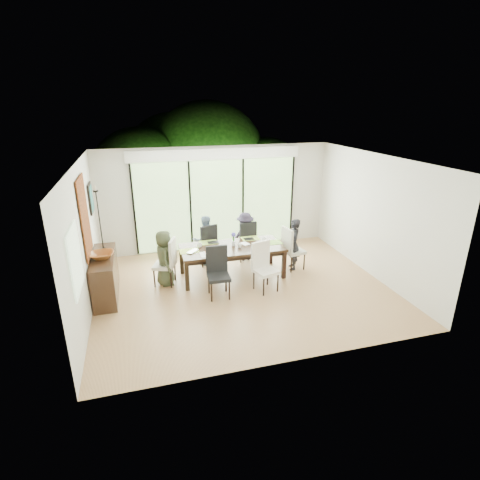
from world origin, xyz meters
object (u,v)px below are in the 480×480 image
object	(u,v)px
person_far_right	(245,236)
person_right_end	(294,244)
vase	(234,243)
chair_far_right	(245,240)
person_left_end	(165,258)
chair_right_end	(294,248)
chair_near_left	(219,273)
cup_b	(240,246)
cup_a	(199,245)
table_top	(232,248)
chair_left_end	(164,262)
laptop	(195,252)
person_far_left	(205,240)
sideboard	(105,276)
chair_near_right	(266,268)
chair_far_left	(205,243)
cup_c	(265,240)
bowl	(102,255)

from	to	relation	value
person_far_right	person_right_end	bearing A→B (deg)	133.83
vase	person_right_end	bearing A→B (deg)	-2.00
chair_far_right	person_left_end	bearing A→B (deg)	17.22
person_left_end	person_right_end	xyz separation A→B (m)	(2.96, 0.00, 0.00)
chair_right_end	chair_near_left	distance (m)	2.18
cup_b	person_right_end	bearing A→B (deg)	4.30
person_left_end	cup_a	xyz separation A→B (m)	(0.78, 0.15, 0.14)
cup_a	cup_b	size ratio (longest dim) A/B	1.24
chair_right_end	person_right_end	size ratio (longest dim) A/B	0.85
table_top	chair_left_end	world-z (taller)	chair_left_end
chair_near_left	laptop	world-z (taller)	chair_near_left
person_far_right	person_left_end	bearing A→B (deg)	17.82
chair_near_left	vase	xyz separation A→B (m)	(0.55, 0.92, 0.24)
table_top	person_far_left	distance (m)	0.95
chair_left_end	cup_b	xyz separation A→B (m)	(1.65, -0.10, 0.23)
person_left_end	cup_b	world-z (taller)	person_left_end
chair_near_left	person_right_end	xyz separation A→B (m)	(1.98, 0.87, 0.09)
vase	cup_a	bearing A→B (deg)	172.41
chair_near_left	laptop	size ratio (longest dim) A/B	3.33
chair_right_end	sideboard	distance (m)	4.19
chair_far_right	chair_near_right	world-z (taller)	same
chair_far_left	vase	size ratio (longest dim) A/B	9.17
chair_near_left	cup_c	distance (m)	1.64
person_left_end	bowl	world-z (taller)	person_left_end
chair_near_right	cup_b	world-z (taller)	chair_near_right
cup_a	sideboard	world-z (taller)	sideboard
vase	cup_b	world-z (taller)	vase
person_right_end	table_top	bearing A→B (deg)	-77.05
person_far_left	table_top	bearing A→B (deg)	113.26
person_right_end	bowl	bearing A→B (deg)	-72.95
chair_right_end	person_right_end	world-z (taller)	person_right_end
table_top	chair_near_right	distance (m)	1.02
person_left_end	person_far_left	size ratio (longest dim) A/B	1.00
chair_left_end	person_left_end	xyz separation A→B (m)	(0.02, 0.00, 0.09)
chair_left_end	chair_right_end	size ratio (longest dim) A/B	1.00
laptop	cup_a	xyz separation A→B (m)	(0.15, 0.25, 0.03)
person_right_end	vase	bearing A→B (deg)	-79.06
person_right_end	person_left_end	bearing A→B (deg)	-77.05
laptop	person_far_right	bearing A→B (deg)	-13.05
person_far_left	cup_c	bearing A→B (deg)	144.51
laptop	cup_c	xyz separation A→B (m)	(1.65, 0.20, 0.03)
vase	person_left_end	bearing A→B (deg)	-178.13
chair_far_right	chair_near_right	bearing A→B (deg)	82.83
cup_b	sideboard	bearing A→B (deg)	-178.00
chair_near_left	laptop	bearing A→B (deg)	117.23
person_far_right	cup_b	bearing A→B (deg)	62.31
person_left_end	person_right_end	size ratio (longest dim) A/B	1.00
person_left_end	sideboard	size ratio (longest dim) A/B	0.79
cup_a	sideboard	bearing A→B (deg)	-170.04
chair_left_end	chair_far_left	xyz separation A→B (m)	(1.05, 0.85, 0.00)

